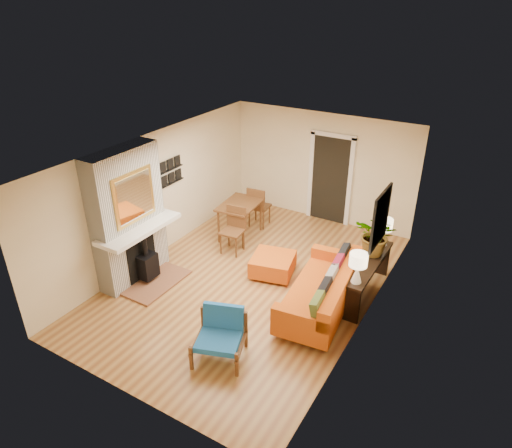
{
  "coord_description": "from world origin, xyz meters",
  "views": [
    {
      "loc": [
        3.83,
        -6.29,
        5.04
      ],
      "look_at": [
        0.0,
        0.2,
        1.15
      ],
      "focal_mm": 32.0,
      "sensor_mm": 36.0,
      "label": 1
    }
  ],
  "objects_px": {
    "lamp_near": "(358,265)",
    "sofa": "(325,292)",
    "blue_chair": "(221,331)",
    "lamp_far": "(384,229)",
    "dining_table": "(243,211)",
    "ottoman": "(273,264)",
    "console_table": "(369,269)",
    "houseplant": "(377,235)"
  },
  "relations": [
    {
      "from": "ottoman",
      "to": "blue_chair",
      "type": "xyz_separation_m",
      "value": [
        0.37,
        -2.34,
        0.19
      ]
    },
    {
      "from": "lamp_near",
      "to": "sofa",
      "type": "bearing_deg",
      "value": -172.28
    },
    {
      "from": "ottoman",
      "to": "blue_chair",
      "type": "bearing_deg",
      "value": -80.91
    },
    {
      "from": "blue_chair",
      "to": "lamp_far",
      "type": "distance_m",
      "value": 3.67
    },
    {
      "from": "sofa",
      "to": "ottoman",
      "type": "bearing_deg",
      "value": 157.63
    },
    {
      "from": "console_table",
      "to": "houseplant",
      "type": "distance_m",
      "value": 0.63
    },
    {
      "from": "blue_chair",
      "to": "console_table",
      "type": "relative_size",
      "value": 0.51
    },
    {
      "from": "blue_chair",
      "to": "lamp_near",
      "type": "bearing_deg",
      "value": 52.24
    },
    {
      "from": "sofa",
      "to": "lamp_far",
      "type": "bearing_deg",
      "value": 71.74
    },
    {
      "from": "console_table",
      "to": "lamp_near",
      "type": "relative_size",
      "value": 3.43
    },
    {
      "from": "blue_chair",
      "to": "dining_table",
      "type": "xyz_separation_m",
      "value": [
        -1.68,
        3.35,
        0.24
      ]
    },
    {
      "from": "houseplant",
      "to": "lamp_far",
      "type": "bearing_deg",
      "value": 88.65
    },
    {
      "from": "dining_table",
      "to": "lamp_near",
      "type": "relative_size",
      "value": 3.47
    },
    {
      "from": "ottoman",
      "to": "lamp_far",
      "type": "height_order",
      "value": "lamp_far"
    },
    {
      "from": "sofa",
      "to": "dining_table",
      "type": "xyz_separation_m",
      "value": [
        -2.63,
        1.55,
        0.27
      ]
    },
    {
      "from": "ottoman",
      "to": "dining_table",
      "type": "height_order",
      "value": "dining_table"
    },
    {
      "from": "lamp_far",
      "to": "houseplant",
      "type": "bearing_deg",
      "value": -91.35
    },
    {
      "from": "dining_table",
      "to": "lamp_far",
      "type": "height_order",
      "value": "lamp_far"
    },
    {
      "from": "lamp_near",
      "to": "dining_table",
      "type": "bearing_deg",
      "value": 154.62
    },
    {
      "from": "blue_chair",
      "to": "lamp_near",
      "type": "relative_size",
      "value": 1.73
    },
    {
      "from": "sofa",
      "to": "houseplant",
      "type": "height_order",
      "value": "houseplant"
    },
    {
      "from": "ottoman",
      "to": "console_table",
      "type": "bearing_deg",
      "value": 7.61
    },
    {
      "from": "lamp_near",
      "to": "lamp_far",
      "type": "bearing_deg",
      "value": 90.0
    },
    {
      "from": "dining_table",
      "to": "lamp_near",
      "type": "height_order",
      "value": "lamp_near"
    },
    {
      "from": "ottoman",
      "to": "sofa",
      "type": "bearing_deg",
      "value": -22.37
    },
    {
      "from": "console_table",
      "to": "lamp_near",
      "type": "height_order",
      "value": "lamp_near"
    },
    {
      "from": "sofa",
      "to": "lamp_far",
      "type": "height_order",
      "value": "lamp_far"
    },
    {
      "from": "ottoman",
      "to": "dining_table",
      "type": "distance_m",
      "value": 1.71
    },
    {
      "from": "lamp_near",
      "to": "lamp_far",
      "type": "relative_size",
      "value": 1.0
    },
    {
      "from": "blue_chair",
      "to": "console_table",
      "type": "xyz_separation_m",
      "value": [
        1.44,
        2.58,
        0.16
      ]
    },
    {
      "from": "sofa",
      "to": "lamp_far",
      "type": "distance_m",
      "value": 1.73
    },
    {
      "from": "lamp_far",
      "to": "sofa",
      "type": "bearing_deg",
      "value": -108.26
    },
    {
      "from": "sofa",
      "to": "dining_table",
      "type": "height_order",
      "value": "dining_table"
    },
    {
      "from": "lamp_far",
      "to": "houseplant",
      "type": "relative_size",
      "value": 0.67
    },
    {
      "from": "houseplant",
      "to": "blue_chair",
      "type": "bearing_deg",
      "value": -116.41
    },
    {
      "from": "blue_chair",
      "to": "houseplant",
      "type": "xyz_separation_m",
      "value": [
        1.43,
        2.89,
        0.71
      ]
    },
    {
      "from": "console_table",
      "to": "lamp_near",
      "type": "bearing_deg",
      "value": -90.0
    },
    {
      "from": "ottoman",
      "to": "console_table",
      "type": "height_order",
      "value": "console_table"
    },
    {
      "from": "sofa",
      "to": "console_table",
      "type": "distance_m",
      "value": 0.95
    },
    {
      "from": "lamp_near",
      "to": "ottoman",
      "type": "bearing_deg",
      "value": 165.36
    },
    {
      "from": "ottoman",
      "to": "houseplant",
      "type": "height_order",
      "value": "houseplant"
    },
    {
      "from": "blue_chair",
      "to": "lamp_near",
      "type": "height_order",
      "value": "lamp_near"
    }
  ]
}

